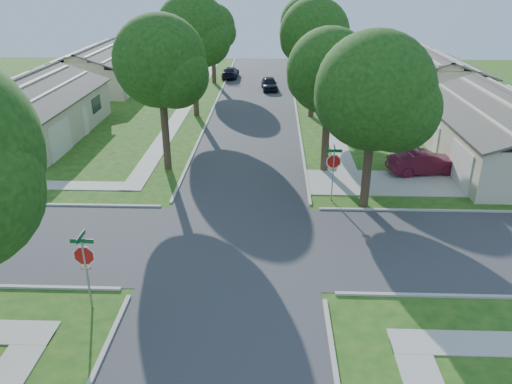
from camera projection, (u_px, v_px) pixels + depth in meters
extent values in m
plane|color=#1C4B14|center=(234.00, 244.00, 21.83)|extent=(100.00, 100.00, 0.00)
cube|color=#333335|center=(234.00, 244.00, 21.83)|extent=(7.00, 100.00, 0.02)
cube|color=#9E9B91|center=(323.00, 102.00, 45.36)|extent=(1.20, 40.00, 0.04)
cube|color=#9E9B91|center=(189.00, 100.00, 45.75)|extent=(1.20, 40.00, 0.04)
cube|color=#9E9B91|center=(384.00, 183.00, 28.05)|extent=(8.80, 3.60, 0.05)
cube|color=gray|center=(87.00, 276.00, 17.14)|extent=(0.06, 0.06, 2.70)
cylinder|color=white|center=(84.00, 256.00, 16.82)|extent=(1.05, 0.02, 1.05)
cylinder|color=red|center=(84.00, 256.00, 16.82)|extent=(0.90, 0.03, 0.90)
cube|color=red|center=(86.00, 268.00, 17.01)|extent=(0.34, 0.03, 0.12)
cube|color=white|center=(86.00, 268.00, 17.01)|extent=(0.30, 0.03, 0.08)
cube|color=#0C5426|center=(82.00, 241.00, 16.59)|extent=(0.80, 0.02, 0.16)
cube|color=#0C5426|center=(81.00, 236.00, 16.51)|extent=(0.02, 0.80, 0.16)
cube|color=gray|center=(333.00, 176.00, 25.42)|extent=(0.06, 0.06, 2.70)
cylinder|color=white|center=(334.00, 162.00, 25.09)|extent=(1.05, 0.02, 1.05)
cylinder|color=red|center=(334.00, 162.00, 25.09)|extent=(0.90, 0.03, 0.90)
cube|color=red|center=(333.00, 170.00, 25.28)|extent=(0.34, 0.03, 0.12)
cube|color=white|center=(333.00, 170.00, 25.28)|extent=(0.30, 0.03, 0.08)
cube|color=#0C5426|center=(334.00, 151.00, 24.86)|extent=(0.80, 0.02, 0.16)
cube|color=#0C5426|center=(335.00, 147.00, 24.79)|extent=(0.02, 0.80, 0.16)
cylinder|color=#38281C|center=(326.00, 139.00, 29.09)|extent=(0.44, 0.44, 3.95)
sphere|color=#143A0E|center=(330.00, 71.00, 27.50)|extent=(4.80, 4.80, 4.80)
sphere|color=#143A0E|center=(345.00, 84.00, 27.28)|extent=(3.46, 3.46, 3.46)
sphere|color=#143A0E|center=(315.00, 77.00, 28.27)|extent=(3.26, 3.26, 3.26)
cylinder|color=#38281C|center=(312.00, 90.00, 39.97)|extent=(0.44, 0.44, 4.30)
sphere|color=#143A0E|center=(315.00, 34.00, 38.19)|extent=(5.40, 5.40, 5.40)
sphere|color=#143A0E|center=(327.00, 44.00, 37.94)|extent=(3.89, 3.89, 3.89)
sphere|color=#143A0E|center=(303.00, 40.00, 39.05)|extent=(3.67, 3.67, 3.67)
cylinder|color=#38281C|center=(304.00, 63.00, 51.86)|extent=(0.44, 0.44, 4.20)
sphere|color=#143A0E|center=(305.00, 22.00, 50.18)|extent=(5.00, 5.00, 5.00)
sphere|color=#143A0E|center=(314.00, 29.00, 49.95)|extent=(3.60, 3.60, 3.60)
sphere|color=#143A0E|center=(297.00, 26.00, 50.97)|extent=(3.40, 3.40, 3.40)
cylinder|color=#38281C|center=(166.00, 134.00, 29.33)|extent=(0.44, 0.44, 4.25)
sphere|color=#143A0E|center=(160.00, 61.00, 27.60)|extent=(5.20, 5.20, 5.20)
sphere|color=#143A0E|center=(175.00, 75.00, 27.36)|extent=(3.74, 3.74, 3.74)
sphere|color=#143A0E|center=(150.00, 68.00, 28.43)|extent=(3.54, 3.54, 3.54)
cylinder|color=#38281C|center=(195.00, 88.00, 40.25)|extent=(0.44, 0.44, 4.44)
sphere|color=#143A0E|center=(192.00, 30.00, 38.40)|extent=(5.60, 5.60, 5.60)
sphere|color=#143A0E|center=(205.00, 40.00, 38.14)|extent=(4.03, 4.03, 4.03)
sphere|color=#143A0E|center=(184.00, 36.00, 39.29)|extent=(3.81, 3.81, 3.81)
cylinder|color=#38281C|center=(214.00, 64.00, 52.22)|extent=(0.44, 0.44, 3.90)
sphere|color=#143A0E|center=(212.00, 26.00, 50.68)|extent=(4.60, 4.60, 4.60)
sphere|color=#143A0E|center=(220.00, 33.00, 50.47)|extent=(3.31, 3.31, 3.31)
sphere|color=#143A0E|center=(207.00, 30.00, 51.41)|extent=(3.13, 3.13, 3.13)
cylinder|color=#38281C|center=(367.00, 173.00, 24.74)|extent=(0.44, 0.44, 3.54)
sphere|color=#143A0E|center=(375.00, 91.00, 23.07)|extent=(5.60, 5.60, 5.60)
sphere|color=#143A0E|center=(397.00, 109.00, 22.82)|extent=(4.03, 4.03, 4.03)
sphere|color=#143A0E|center=(353.00, 99.00, 23.97)|extent=(3.81, 3.81, 3.81)
cube|color=#B5A78E|center=(506.00, 139.00, 30.78)|extent=(8.00, 13.00, 2.80)
cube|color=#4C4741|center=(479.00, 107.00, 30.01)|extent=(4.42, 13.60, 1.56)
cube|color=silver|center=(460.00, 166.00, 27.48)|extent=(0.06, 3.20, 2.20)
cube|color=silver|center=(436.00, 142.00, 31.67)|extent=(0.06, 0.90, 2.00)
cube|color=#1E2633|center=(426.00, 122.00, 33.82)|extent=(0.06, 1.80, 1.10)
cube|color=#B5A78E|center=(425.00, 81.00, 47.21)|extent=(8.00, 13.00, 2.80)
cube|color=#4C4741|center=(450.00, 59.00, 46.31)|extent=(4.42, 13.60, 1.56)
cube|color=#4C4741|center=(407.00, 58.00, 46.44)|extent=(4.42, 13.60, 1.56)
cube|color=silver|center=(391.00, 93.00, 43.91)|extent=(0.06, 3.20, 2.20)
cube|color=silver|center=(381.00, 83.00, 48.10)|extent=(0.06, 0.90, 2.00)
cube|color=#1E2633|center=(376.00, 72.00, 50.25)|extent=(0.06, 1.80, 1.10)
cube|color=#B5A78E|center=(26.00, 117.00, 35.47)|extent=(8.00, 13.00, 2.80)
cube|color=#4C4741|center=(49.00, 89.00, 34.57)|extent=(4.42, 13.60, 1.56)
cube|color=silver|center=(61.00, 139.00, 31.90)|extent=(0.06, 3.20, 2.20)
cube|color=silver|center=(86.00, 121.00, 36.10)|extent=(0.06, 0.90, 2.00)
cube|color=#1E2633|center=(96.00, 104.00, 38.24)|extent=(0.06, 1.80, 1.10)
cube|color=#B5A78E|center=(102.00, 72.00, 50.99)|extent=(8.00, 13.00, 2.80)
cube|color=#4C4741|center=(119.00, 52.00, 50.09)|extent=(4.42, 13.60, 1.56)
cube|color=#4C4741|center=(80.00, 52.00, 50.22)|extent=(4.42, 13.60, 1.56)
cube|color=silver|center=(131.00, 83.00, 47.42)|extent=(0.06, 3.20, 2.20)
cube|color=silver|center=(143.00, 75.00, 51.61)|extent=(0.06, 0.90, 2.00)
cube|color=#1E2633|center=(148.00, 66.00, 53.76)|extent=(0.06, 1.80, 1.10)
imported|color=#4E1020|center=(424.00, 162.00, 29.15)|extent=(4.36, 2.12, 1.38)
imported|color=black|center=(269.00, 84.00, 49.63)|extent=(1.86, 3.83, 1.26)
imported|color=black|center=(230.00, 72.00, 55.26)|extent=(1.79, 4.15, 1.19)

